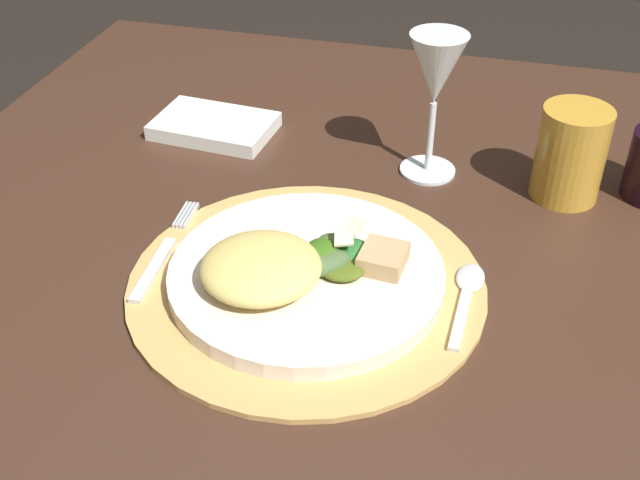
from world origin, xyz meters
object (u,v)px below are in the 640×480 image
Objects in this scene: dining_table at (403,320)px; fork at (163,254)px; wine_glass at (432,75)px; napkin at (214,126)px; amber_tumbler at (571,154)px; spoon at (468,290)px; dinner_plate at (306,275)px.

fork is (-0.23, -0.12, 0.14)m from dining_table.
wine_glass is (-0.00, 0.12, 0.25)m from dining_table.
napkin is 0.43m from amber_tumbler.
fork is 1.59× the size of amber_tumbler.
wine_glass is at bearing 92.28° from dining_table.
spoon is 0.86× the size of napkin.
amber_tumbler is at bearing 30.66° from fork.
spoon is 1.19× the size of amber_tumbler.
dinner_plate is 0.33m from napkin.
spoon is (0.07, -0.10, 0.14)m from dining_table.
wine_glass reaches higher than dining_table.
dinner_plate is (-0.08, -0.12, 0.14)m from dining_table.
wine_glass is at bearing -5.48° from napkin.
wine_glass is at bearing 46.66° from fork.
amber_tumbler reaches higher than spoon.
dining_table is 6.81× the size of fork.
wine_glass reaches higher than dinner_plate.
fork is 1.00× the size of wine_glass.
dinner_plate is 1.56× the size of wine_glass.
dining_table is 0.28m from wine_glass.
dinner_plate is 2.48× the size of amber_tumbler.
dinner_plate is 2.08× the size of spoon.
napkin is at bearing 126.27° from dinner_plate.
dining_table is at bearing 56.38° from dinner_plate.
wine_glass is (0.27, -0.03, 0.11)m from napkin.
spoon is 0.23m from amber_tumbler.
fork is 1.15× the size of napkin.
wine_glass reaches higher than napkin.
spoon is at bearing 9.24° from dinner_plate.
dinner_plate is at bearing -53.73° from napkin.
fork is at bearing -175.85° from spoon.
dinner_plate is 0.15m from spoon.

